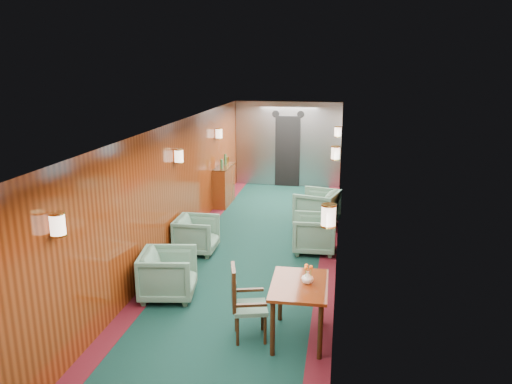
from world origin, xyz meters
TOP-DOWN VIEW (x-y plane):
  - room at (0.00, 0.00)m, footprint 12.00×12.10m
  - bulkhead at (0.00, 5.91)m, footprint 2.98×0.17m
  - windows_right at (1.49, 0.25)m, footprint 0.02×8.60m
  - wall_sconces at (0.00, 0.57)m, footprint 2.97×7.97m
  - dining_table at (1.06, -2.29)m, footprint 0.73×1.03m
  - side_chair at (0.36, -2.40)m, footprint 0.53×0.55m
  - credenza at (-1.34, 3.66)m, footprint 0.34×1.09m
  - flower_vase at (1.16, -2.25)m, footprint 0.19×0.19m
  - armchair_left_near at (-0.97, -1.45)m, footprint 0.92×0.90m
  - armchair_left_far at (-1.08, 0.39)m, footprint 0.76×0.74m
  - armchair_right_near at (1.06, 0.80)m, footprint 0.81×0.79m
  - armchair_right_far at (1.03, 2.38)m, footprint 1.05×1.04m

SIDE VIEW (x-z plane):
  - armchair_left_far at x=-1.08m, z-range 0.00..0.68m
  - armchair_right_near at x=1.06m, z-range 0.00..0.71m
  - armchair_left_near at x=-0.97m, z-range 0.00..0.73m
  - armchair_right_far at x=1.03m, z-range 0.00..0.79m
  - credenza at x=-1.34m, z-range -0.13..1.12m
  - side_chair at x=0.36m, z-range 0.04..1.03m
  - dining_table at x=1.06m, z-range 0.26..1.02m
  - flower_vase at x=1.16m, z-range 0.76..0.92m
  - bulkhead at x=0.00m, z-range -0.01..2.38m
  - windows_right at x=1.49m, z-range 1.05..1.85m
  - room at x=0.00m, z-range 0.43..2.83m
  - wall_sconces at x=0.00m, z-range 1.66..1.91m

